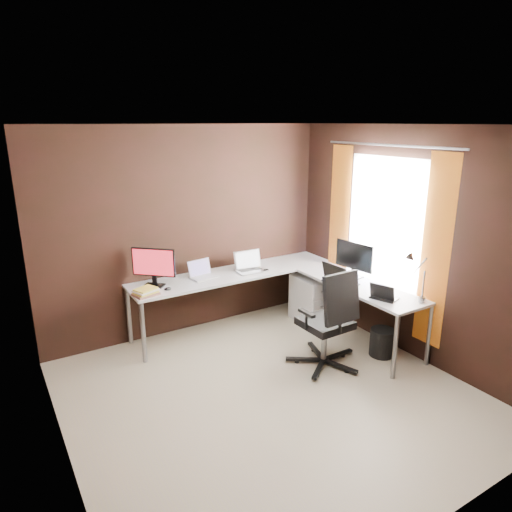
% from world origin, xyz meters
% --- Properties ---
extents(room, '(3.60, 3.60, 2.50)m').
position_xyz_m(room, '(0.34, 0.07, 1.28)').
color(room, tan).
rests_on(room, ground).
extents(desk, '(2.65, 2.25, 0.73)m').
position_xyz_m(desk, '(0.84, 1.04, 0.68)').
color(desk, silver).
rests_on(desk, ground).
extents(drawer_pedestal, '(0.42, 0.50, 0.60)m').
position_xyz_m(drawer_pedestal, '(1.43, 1.15, 0.30)').
color(drawer_pedestal, silver).
rests_on(drawer_pedestal, ground).
extents(monitor_left, '(0.39, 0.36, 0.44)m').
position_xyz_m(monitor_left, '(-0.54, 1.57, 0.98)').
color(monitor_left, black).
rests_on(monitor_left, desk).
extents(monitor_right, '(0.16, 0.52, 0.43)m').
position_xyz_m(monitor_right, '(1.59, 0.61, 0.98)').
color(monitor_right, black).
rests_on(monitor_right, desk).
extents(laptop_white, '(0.33, 0.26, 0.20)m').
position_xyz_m(laptop_white, '(0.05, 1.56, 0.78)').
color(laptop_white, silver).
rests_on(laptop_white, desk).
extents(laptop_silver, '(0.38, 0.28, 0.24)m').
position_xyz_m(laptop_silver, '(0.67, 1.48, 0.78)').
color(laptop_silver, silver).
rests_on(laptop_silver, desk).
extents(laptop_black_big, '(0.30, 0.39, 0.25)m').
position_xyz_m(laptop_black_big, '(1.29, 0.53, 0.78)').
color(laptop_black_big, black).
rests_on(laptop_black_big, desk).
extents(laptop_black_small, '(0.27, 0.31, 0.18)m').
position_xyz_m(laptop_black_small, '(1.37, -0.09, 0.77)').
color(laptop_black_small, black).
rests_on(laptop_black_small, desk).
extents(book_stack, '(0.29, 0.26, 0.08)m').
position_xyz_m(book_stack, '(-0.72, 1.33, 0.77)').
color(book_stack, '#966250').
rests_on(book_stack, desk).
extents(mouse_left, '(0.10, 0.08, 0.03)m').
position_xyz_m(mouse_left, '(-0.47, 1.35, 0.75)').
color(mouse_left, black).
rests_on(mouse_left, desk).
extents(mouse_corner, '(0.09, 0.06, 0.03)m').
position_xyz_m(mouse_corner, '(0.82, 1.34, 0.75)').
color(mouse_corner, black).
rests_on(mouse_corner, desk).
extents(desk_lamp, '(0.18, 0.20, 0.52)m').
position_xyz_m(desk_lamp, '(1.59, -0.29, 1.06)').
color(desk_lamp, slate).
rests_on(desk_lamp, desk).
extents(office_chair, '(0.61, 0.61, 1.09)m').
position_xyz_m(office_chair, '(0.83, 0.15, 0.32)').
color(office_chair, black).
rests_on(office_chair, ground).
extents(wastebasket, '(0.35, 0.35, 0.31)m').
position_xyz_m(wastebasket, '(1.50, -0.01, 0.16)').
color(wastebasket, black).
rests_on(wastebasket, ground).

